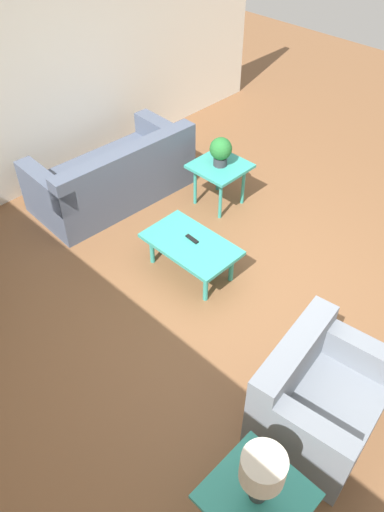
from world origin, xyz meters
The scene contains 10 objects.
ground_plane centered at (0.00, 0.00, 0.00)m, with size 14.00×14.00×0.00m, color brown.
wall_right centered at (3.06, 0.00, 1.35)m, with size 0.12×7.20×2.70m.
sofa centered at (2.12, -0.20, 0.30)m, with size 1.04×1.96×0.82m.
armchair centered at (-1.36, 0.65, 0.33)m, with size 0.90×1.07×0.84m.
coffee_table centered at (0.54, 0.09, 0.34)m, with size 0.97×0.57×0.39m.
side_table_plant centered at (1.13, -1.00, 0.47)m, with size 0.60×0.60×0.54m.
side_table_lamp centered at (-1.52, 1.60, 0.47)m, with size 0.60×0.60×0.54m.
potted_plant centered at (1.13, -1.00, 0.74)m, with size 0.26×0.26×0.34m.
table_lamp centered at (-1.52, 1.60, 0.87)m, with size 0.27×0.27×0.47m.
remote_control centered at (0.56, 0.04, 0.40)m, with size 0.16×0.05×0.02m.
Camera 1 is at (-2.11, 2.77, 3.69)m, focal length 35.00 mm.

